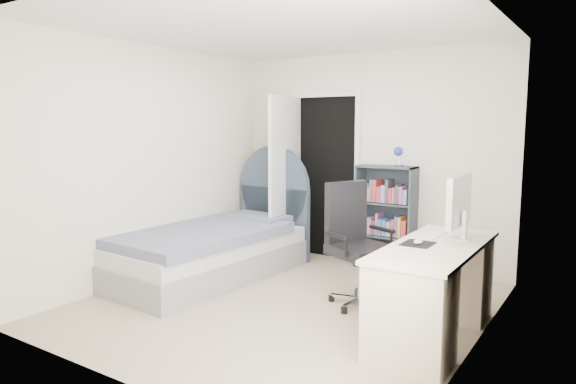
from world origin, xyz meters
The scene contains 8 objects.
room_shell centered at (0.00, 0.00, 1.25)m, with size 3.50×3.70×2.60m.
door centered at (-0.78, 1.51, 1.03)m, with size 0.92×0.83×2.06m.
bed centered at (-1.14, 0.36, 0.32)m, with size 1.20×2.34×1.41m.
nightstand centered at (-1.19, 1.59, 0.41)m, with size 0.42×0.42×0.62m.
floor_lamp centered at (-0.96, 1.30, 0.57)m, with size 0.20×0.20×1.40m.
bookcase centered at (0.31, 1.66, 0.55)m, with size 0.67×0.29×1.42m.
desk centered at (1.40, 0.00, 0.41)m, with size 0.61×1.53×1.26m.
office_chair centered at (0.52, 0.40, 0.62)m, with size 0.66×0.66×1.13m.
Camera 1 is at (2.54, -3.84, 1.65)m, focal length 32.00 mm.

